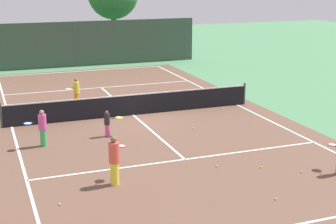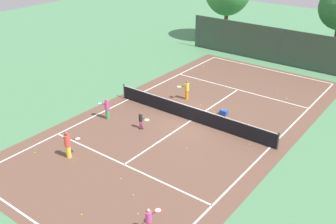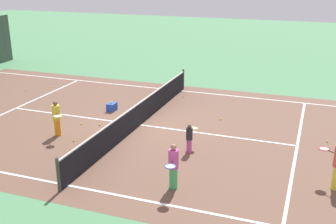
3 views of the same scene
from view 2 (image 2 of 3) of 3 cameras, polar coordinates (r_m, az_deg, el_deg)
The scene contains 24 objects.
ground_plane at distance 25.50m, azimuth 3.40°, elevation -1.24°, with size 80.00×80.00×0.00m, color #4C8456.
court_surface at distance 25.50m, azimuth 3.40°, elevation -1.24°, with size 13.00×25.00×0.01m.
tennis_net at distance 25.27m, azimuth 3.43°, elevation -0.22°, with size 11.90×0.10×1.10m.
perimeter_fence at distance 36.60m, azimuth 16.01°, elevation 9.20°, with size 18.00×0.12×3.20m.
player_0 at distance 28.21m, azimuth 2.73°, elevation 3.27°, with size 0.81×0.74×1.43m.
player_1 at distance 25.68m, azimuth -8.91°, elevation 0.53°, with size 0.89×0.44×1.44m.
player_2 at distance 24.30m, azimuth -3.94°, elevation -1.22°, with size 0.80×0.33×1.09m.
player_3 at distance 21.93m, azimuth -14.41°, elevation -4.59°, with size 0.76×0.85×1.60m.
player_4 at distance 16.76m, azimuth -2.76°, elevation -15.45°, with size 0.40×0.85×1.24m.
ball_crate at distance 26.35m, azimuth 8.13°, elevation -0.07°, with size 0.48×0.35×0.43m.
tennis_ball_0 at distance 23.25m, azimuth 11.76°, elevation -4.66°, with size 0.07×0.07×0.07m, color #CCE533.
tennis_ball_1 at distance 29.75m, azimuth 16.90°, elevation 1.89°, with size 0.07×0.07×0.07m, color #CCE533.
tennis_ball_2 at distance 26.97m, azimuth 4.12°, elevation 0.44°, with size 0.07×0.07×0.07m, color #CCE533.
tennis_ball_3 at distance 20.14m, azimuth -6.91°, elevation -9.63°, with size 0.07×0.07×0.07m, color #CCE533.
tennis_ball_4 at distance 17.99m, azimuth -4.43°, elevation -14.62°, with size 0.07×0.07×0.07m, color #CCE533.
tennis_ball_5 at distance 27.98m, azimuth 1.07°, elevation 1.51°, with size 0.07×0.07×0.07m, color #CCE533.
tennis_ball_6 at distance 23.25m, azimuth -18.89°, elevation -5.64°, with size 0.07×0.07×0.07m, color #CCE533.
tennis_ball_7 at distance 31.84m, azimuth 4.64°, elevation 4.61°, with size 0.07×0.07×0.07m, color #CCE533.
tennis_ball_8 at distance 22.41m, azimuth 2.72°, elevation -5.35°, with size 0.07×0.07×0.07m, color #CCE533.
tennis_ball_9 at distance 35.09m, azimuth 5.15°, elevation 6.69°, with size 0.07×0.07×0.07m, color #CCE533.
tennis_ball_10 at distance 30.82m, azimuth 15.73°, elevation 2.91°, with size 0.07×0.07×0.07m, color #CCE533.
tennis_ball_11 at distance 27.64m, azimuth 4.76°, elevation 1.09°, with size 0.07×0.07×0.07m, color #CCE533.
tennis_ball_12 at distance 18.31m, azimuth -12.51°, elevation -14.42°, with size 0.07×0.07×0.07m, color #CCE533.
tennis_ball_13 at distance 19.02m, azimuth -5.13°, elevation -12.00°, with size 0.07×0.07×0.07m, color #CCE533.
Camera 2 is at (12.40, -18.89, 11.82)m, focal length 41.75 mm.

